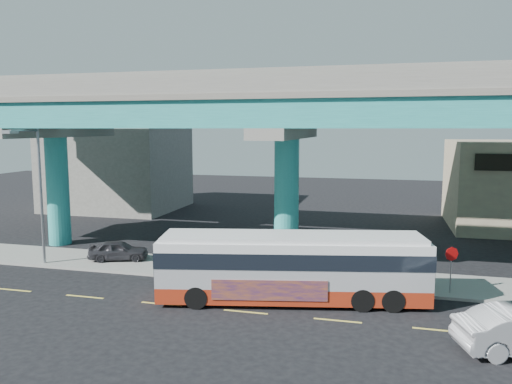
% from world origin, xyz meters
% --- Properties ---
extents(ground, '(120.00, 120.00, 0.00)m').
position_xyz_m(ground, '(0.00, 0.00, 0.00)').
color(ground, black).
rests_on(ground, ground).
extents(sidewalk, '(70.00, 4.00, 0.15)m').
position_xyz_m(sidewalk, '(0.00, 5.50, 0.07)').
color(sidewalk, gray).
rests_on(sidewalk, ground).
extents(lane_markings, '(58.00, 0.12, 0.01)m').
position_xyz_m(lane_markings, '(-0.00, -0.30, 0.01)').
color(lane_markings, '#D8C64C').
rests_on(lane_markings, ground).
extents(viaduct, '(52.00, 12.40, 11.70)m').
position_xyz_m(viaduct, '(-0.00, 9.11, 9.14)').
color(viaduct, '#207B79').
rests_on(viaduct, ground).
extents(building_concrete, '(12.00, 10.00, 9.00)m').
position_xyz_m(building_concrete, '(-20.00, 24.00, 4.50)').
color(building_concrete, gray).
rests_on(building_concrete, ground).
extents(transit_bus, '(12.60, 5.11, 3.17)m').
position_xyz_m(transit_bus, '(1.72, 1.57, 1.74)').
color(transit_bus, '#9B2812').
rests_on(transit_bus, ground).
extents(parked_car, '(3.50, 4.32, 1.18)m').
position_xyz_m(parked_car, '(-9.59, 5.67, 0.74)').
color(parked_car, '#313036').
rests_on(parked_car, sidewalk).
extents(street_lamp, '(0.50, 2.57, 7.93)m').
position_xyz_m(street_lamp, '(-13.47, 3.43, 5.29)').
color(street_lamp, gray).
rests_on(street_lamp, sidewalk).
extents(stop_sign, '(0.63, 0.30, 2.26)m').
position_xyz_m(stop_sign, '(8.94, 4.18, 1.75)').
color(stop_sign, gray).
rests_on(stop_sign, sidewalk).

